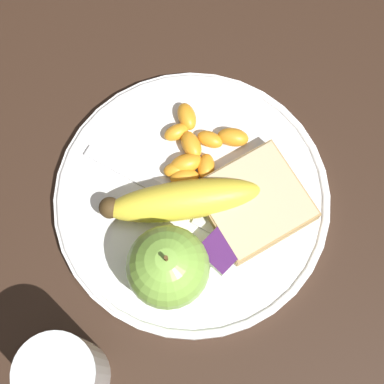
% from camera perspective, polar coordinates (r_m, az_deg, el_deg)
% --- Properties ---
extents(ground_plane, '(3.00, 3.00, 0.00)m').
position_cam_1_polar(ground_plane, '(0.67, 0.00, -0.79)').
color(ground_plane, '#332116').
extents(plate, '(0.29, 0.29, 0.01)m').
position_cam_1_polar(plate, '(0.67, 0.00, -0.60)').
color(plate, white).
rests_on(plate, ground_plane).
extents(juice_glass, '(0.07, 0.07, 0.10)m').
position_cam_1_polar(juice_glass, '(0.61, -11.20, -15.67)').
color(juice_glass, silver).
rests_on(juice_glass, ground_plane).
extents(apple, '(0.08, 0.08, 0.09)m').
position_cam_1_polar(apple, '(0.60, -2.16, -6.71)').
color(apple, '#84BC47').
rests_on(apple, plate).
extents(banana, '(0.15, 0.13, 0.04)m').
position_cam_1_polar(banana, '(0.64, -1.22, -0.57)').
color(banana, yellow).
rests_on(banana, plate).
extents(bread_slice, '(0.12, 0.12, 0.02)m').
position_cam_1_polar(bread_slice, '(0.65, 5.57, -0.90)').
color(bread_slice, '#AB8751').
rests_on(bread_slice, plate).
extents(fork, '(0.07, 0.19, 0.00)m').
position_cam_1_polar(fork, '(0.66, -0.94, -0.81)').
color(fork, silver).
rests_on(fork, plate).
extents(jam_packet, '(0.04, 0.04, 0.02)m').
position_cam_1_polar(jam_packet, '(0.64, 2.89, -4.96)').
color(jam_packet, silver).
rests_on(jam_packet, plate).
extents(orange_segment_0, '(0.03, 0.04, 0.02)m').
position_cam_1_polar(orange_segment_0, '(0.68, 3.67, 4.89)').
color(orange_segment_0, orange).
rests_on(orange_segment_0, plate).
extents(orange_segment_1, '(0.03, 0.04, 0.02)m').
position_cam_1_polar(orange_segment_1, '(0.68, -0.46, 6.73)').
color(orange_segment_1, orange).
rests_on(orange_segment_1, plate).
extents(orange_segment_2, '(0.03, 0.03, 0.02)m').
position_cam_1_polar(orange_segment_2, '(0.66, -1.39, 2.01)').
color(orange_segment_2, orange).
rests_on(orange_segment_2, plate).
extents(orange_segment_3, '(0.03, 0.03, 0.02)m').
position_cam_1_polar(orange_segment_3, '(0.66, -0.67, 1.31)').
color(orange_segment_3, orange).
rests_on(orange_segment_3, plate).
extents(orange_segment_4, '(0.03, 0.04, 0.02)m').
position_cam_1_polar(orange_segment_4, '(0.67, -0.07, 4.19)').
color(orange_segment_4, orange).
rests_on(orange_segment_4, plate).
extents(orange_segment_5, '(0.03, 0.03, 0.02)m').
position_cam_1_polar(orange_segment_5, '(0.66, 1.27, 2.22)').
color(orange_segment_5, orange).
rests_on(orange_segment_5, plate).
extents(orange_segment_6, '(0.04, 0.03, 0.02)m').
position_cam_1_polar(orange_segment_6, '(0.66, -0.54, 2.56)').
color(orange_segment_6, orange).
rests_on(orange_segment_6, plate).
extents(orange_segment_7, '(0.03, 0.03, 0.02)m').
position_cam_1_polar(orange_segment_7, '(0.67, 1.62, 4.70)').
color(orange_segment_7, orange).
rests_on(orange_segment_7, plate).
extents(orange_segment_8, '(0.03, 0.02, 0.02)m').
position_cam_1_polar(orange_segment_8, '(0.68, -1.41, 5.34)').
color(orange_segment_8, orange).
rests_on(orange_segment_8, plate).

